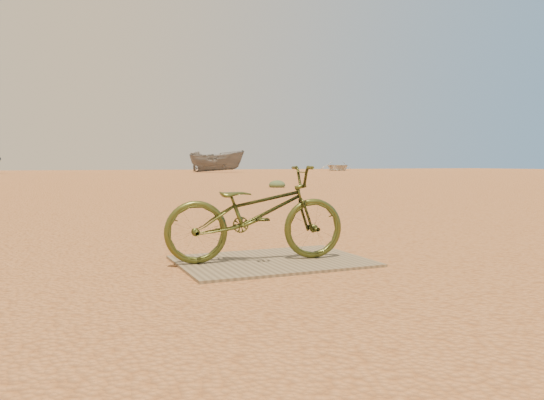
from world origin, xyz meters
name	(u,v)px	position (x,y,z in m)	size (l,w,h in m)	color
ground	(240,253)	(0.00, 0.00, 0.00)	(120.00, 120.00, 0.00)	#C07C4A
plywood_board	(272,261)	(0.09, -0.52, 0.01)	(1.51, 1.06, 0.02)	#79694F
bicycle	(256,213)	(-0.04, -0.50, 0.41)	(0.51, 1.46, 0.77)	#3E461B
boat_mid_right	(217,161)	(12.21, 40.46, 0.96)	(1.87, 4.98, 1.93)	slate
boat_far_right	(337,166)	(27.28, 45.44, 0.48)	(3.32, 4.65, 0.96)	silver
kale_b	(277,187)	(5.47, 11.70, 0.00)	(0.55, 0.55, 0.30)	#4F6541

